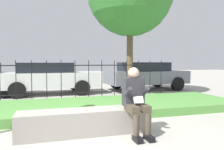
{
  "coord_description": "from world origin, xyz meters",
  "views": [
    {
      "loc": [
        -0.65,
        -4.06,
        1.35
      ],
      "look_at": [
        1.2,
        2.27,
        0.97
      ],
      "focal_mm": 35.0,
      "sensor_mm": 36.0,
      "label": 1
    }
  ],
  "objects_px": {
    "person_seated_reader": "(135,98)",
    "car_parked_right": "(145,75)",
    "stone_bench": "(86,123)",
    "car_parked_center": "(49,77)"
  },
  "relations": [
    {
      "from": "car_parked_center",
      "to": "person_seated_reader",
      "type": "bearing_deg",
      "value": -78.14
    },
    {
      "from": "stone_bench",
      "to": "car_parked_right",
      "type": "distance_m",
      "value": 7.01
    },
    {
      "from": "person_seated_reader",
      "to": "car_parked_right",
      "type": "relative_size",
      "value": 0.31
    },
    {
      "from": "person_seated_reader",
      "to": "car_parked_center",
      "type": "bearing_deg",
      "value": 104.71
    },
    {
      "from": "stone_bench",
      "to": "car_parked_center",
      "type": "bearing_deg",
      "value": 96.67
    },
    {
      "from": "person_seated_reader",
      "to": "car_parked_right",
      "type": "xyz_separation_m",
      "value": [
        3.03,
        6.09,
        0.05
      ]
    },
    {
      "from": "stone_bench",
      "to": "person_seated_reader",
      "type": "height_order",
      "value": "person_seated_reader"
    },
    {
      "from": "person_seated_reader",
      "to": "car_parked_right",
      "type": "bearing_deg",
      "value": 63.51
    },
    {
      "from": "car_parked_center",
      "to": "car_parked_right",
      "type": "relative_size",
      "value": 0.99
    },
    {
      "from": "car_parked_right",
      "to": "stone_bench",
      "type": "bearing_deg",
      "value": -129.07
    }
  ]
}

